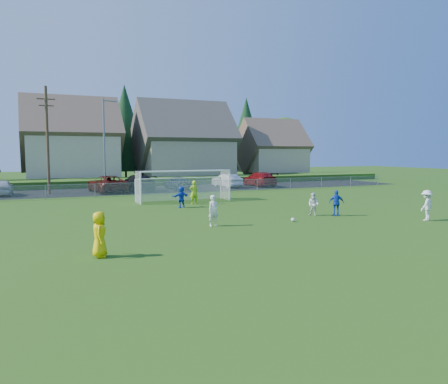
{
  "coord_description": "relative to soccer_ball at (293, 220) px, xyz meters",
  "views": [
    {
      "loc": [
        -11.24,
        -17.01,
        3.9
      ],
      "look_at": [
        0.0,
        8.0,
        1.4
      ],
      "focal_mm": 35.0,
      "sensor_mm": 36.0,
      "label": 1
    }
  ],
  "objects": [
    {
      "name": "player_blue_b",
      "position": [
        -3.72,
        8.58,
        0.65
      ],
      "size": [
        1.48,
        0.92,
        1.52
      ],
      "primitive_type": "imported",
      "rotation": [
        0.0,
        0.0,
        3.5
      ],
      "color": "blue",
      "rests_on": "ground"
    },
    {
      "name": "player_white_a",
      "position": [
        -4.66,
        0.48,
        0.71
      ],
      "size": [
        0.64,
        0.46,
        1.65
      ],
      "primitive_type": "imported",
      "rotation": [
        0.0,
        0.0,
        0.12
      ],
      "color": "white",
      "rests_on": "ground"
    },
    {
      "name": "houses_row",
      "position": [
        -0.32,
        38.87,
        7.22
      ],
      "size": [
        53.9,
        11.45,
        13.27
      ],
      "color": "tan",
      "rests_on": "ground"
    },
    {
      "name": "utility_pole",
      "position": [
        -11.79,
        23.4,
        5.04
      ],
      "size": [
        1.6,
        0.26,
        10.0
      ],
      "color": "#473321",
      "rests_on": "ground"
    },
    {
      "name": "soccer_ball",
      "position": [
        0.0,
        0.0,
        0.0
      ],
      "size": [
        0.22,
        0.22,
        0.22
      ],
      "primitive_type": "sphere",
      "color": "white",
      "rests_on": "ground"
    },
    {
      "name": "car_d",
      "position": [
        -3.4,
        23.43,
        0.71
      ],
      "size": [
        2.92,
        5.86,
        1.63
      ],
      "primitive_type": "imported",
      "rotation": [
        0.0,
        0.0,
        3.26
      ],
      "color": "black",
      "rests_on": "ground"
    },
    {
      "name": "streetlight",
      "position": [
        -6.74,
        22.4,
        4.73
      ],
      "size": [
        1.38,
        0.18,
        9.0
      ],
      "color": "slate",
      "rests_on": "ground"
    },
    {
      "name": "car_c",
      "position": [
        -6.51,
        22.89,
        0.7
      ],
      "size": [
        3.47,
        6.17,
        1.63
      ],
      "primitive_type": "imported",
      "rotation": [
        0.0,
        0.0,
        3.28
      ],
      "color": "#4C0E08",
      "rests_on": "ground"
    },
    {
      "name": "ground",
      "position": [
        -2.29,
        -3.6,
        -0.11
      ],
      "size": [
        160.0,
        160.0,
        0.0
      ],
      "primitive_type": "plane",
      "color": "#193D0C",
      "rests_on": "ground"
    },
    {
      "name": "chainlink_fence",
      "position": [
        -2.29,
        18.4,
        0.52
      ],
      "size": [
        52.06,
        0.06,
        1.2
      ],
      "color": "gray",
      "rests_on": "ground"
    },
    {
      "name": "car_f",
      "position": [
        6.69,
        23.6,
        0.62
      ],
      "size": [
        2.03,
        4.58,
        1.46
      ],
      "primitive_type": "imported",
      "rotation": [
        0.0,
        0.0,
        3.25
      ],
      "color": "silver",
      "rests_on": "ground"
    },
    {
      "name": "player_white_b",
      "position": [
        2.41,
        1.44,
        0.6
      ],
      "size": [
        0.78,
        0.85,
        1.41
      ],
      "primitive_type": "imported",
      "rotation": [
        0.0,
        0.0,
        -1.12
      ],
      "color": "white",
      "rests_on": "ground"
    },
    {
      "name": "player_blue_a",
      "position": [
        3.67,
        0.82,
        0.69
      ],
      "size": [
        1.01,
        0.78,
        1.59
      ],
      "primitive_type": "imported",
      "rotation": [
        0.0,
        0.0,
        2.66
      ],
      "color": "blue",
      "rests_on": "ground"
    },
    {
      "name": "tree_row",
      "position": [
        -1.25,
        45.14,
        6.8
      ],
      "size": [
        65.98,
        12.36,
        13.8
      ],
      "color": "#382616",
      "rests_on": "ground"
    },
    {
      "name": "soccer_goal",
      "position": [
        -2.29,
        12.45,
        1.52
      ],
      "size": [
        7.42,
        1.9,
        2.5
      ],
      "color": "white",
      "rests_on": "ground"
    },
    {
      "name": "car_e",
      "position": [
        0.72,
        22.95,
        0.62
      ],
      "size": [
        2.06,
        4.39,
        1.45
      ],
      "primitive_type": "imported",
      "rotation": [
        0.0,
        0.0,
        3.22
      ],
      "color": "#121D40",
      "rests_on": "ground"
    },
    {
      "name": "referee",
      "position": [
        -11.2,
        -4.13,
        0.75
      ],
      "size": [
        0.69,
        0.93,
        1.72
      ],
      "primitive_type": "imported",
      "rotation": [
        0.0,
        0.0,
        1.38
      ],
      "color": "yellow",
      "rests_on": "ground"
    },
    {
      "name": "car_a",
      "position": [
        -15.75,
        23.31,
        0.63
      ],
      "size": [
        1.77,
        4.33,
        1.47
      ],
      "primitive_type": "imported",
      "rotation": [
        0.0,
        0.0,
        3.13
      ],
      "color": "#B3B6BB",
      "rests_on": "ground"
    },
    {
      "name": "player_white_c",
      "position": [
        7.25,
        -2.73,
        0.77
      ],
      "size": [
        1.28,
        0.97,
        1.75
      ],
      "primitive_type": "imported",
      "rotation": [
        0.0,
        0.0,
        3.46
      ],
      "color": "white",
      "rests_on": "ground"
    },
    {
      "name": "asphalt_lot",
      "position": [
        -2.29,
        23.9,
        -0.1
      ],
      "size": [
        60.0,
        60.0,
        0.0
      ],
      "primitive_type": "plane",
      "color": "black",
      "rests_on": "ground"
    },
    {
      "name": "goalkeeper",
      "position": [
        -2.21,
        10.12,
        0.78
      ],
      "size": [
        0.66,
        0.44,
        1.78
      ],
      "primitive_type": "imported",
      "rotation": [
        0.0,
        0.0,
        3.16
      ],
      "color": "#A4D819",
      "rests_on": "ground"
    },
    {
      "name": "car_g",
      "position": [
        10.74,
        23.45,
        0.7
      ],
      "size": [
        2.56,
        5.72,
        1.63
      ],
      "primitive_type": "imported",
      "rotation": [
        0.0,
        0.0,
        3.09
      ],
      "color": "maroon",
      "rests_on": "ground"
    },
    {
      "name": "grass_embankment",
      "position": [
        -2.29,
        31.4,
        0.29
      ],
      "size": [
        70.0,
        6.0,
        0.8
      ],
      "primitive_type": "cube",
      "color": "#1E420F",
      "rests_on": "ground"
    }
  ]
}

